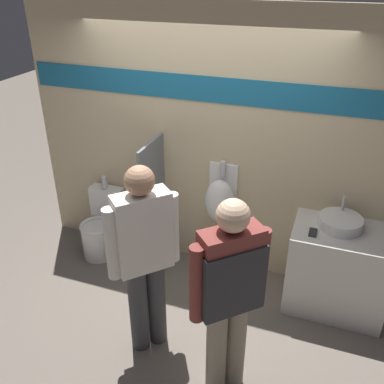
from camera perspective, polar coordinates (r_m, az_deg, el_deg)
name	(u,v)px	position (r m, az deg, el deg)	size (l,w,h in m)	color
ground_plane	(186,289)	(4.52, -0.75, -12.77)	(16.00, 16.00, 0.00)	#70665B
display_wall	(207,145)	(4.29, 1.96, 6.22)	(3.82, 0.07, 2.70)	beige
sink_counter	(337,270)	(4.30, 18.79, -9.78)	(0.89, 0.59, 0.85)	silver
sink_basin	(340,222)	(4.08, 19.17, -3.83)	(0.39, 0.39, 0.24)	white
cell_phone	(313,232)	(3.95, 15.82, -5.21)	(0.07, 0.14, 0.01)	#232328
divider_near_counter	(154,207)	(4.47, -5.15, -2.02)	(0.03, 0.56, 1.45)	slate
urinal_near_counter	(220,201)	(4.34, 3.74, -1.24)	(0.31, 0.26, 1.25)	silver
toilet	(101,229)	(4.96, -12.05, -4.79)	(0.38, 0.54, 0.89)	white
person_in_vest	(229,290)	(3.03, 4.96, -12.85)	(0.47, 0.47, 1.69)	gray
person_with_lanyard	(144,255)	(3.41, -6.37, -8.34)	(0.44, 0.46, 1.71)	#3D3D42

